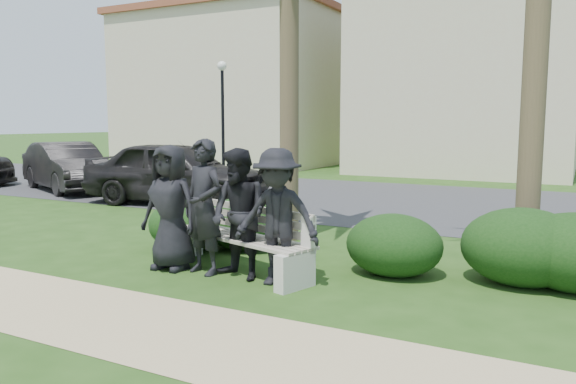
% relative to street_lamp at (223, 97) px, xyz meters
% --- Properties ---
extents(ground, '(160.00, 160.00, 0.00)m').
position_rel_street_lamp_xyz_m(ground, '(9.00, -12.00, -2.94)').
color(ground, '#224213').
rests_on(ground, ground).
extents(footpath, '(30.00, 1.60, 0.01)m').
position_rel_street_lamp_xyz_m(footpath, '(9.00, -13.80, -2.94)').
color(footpath, tan).
rests_on(footpath, ground).
extents(asphalt_street, '(160.00, 8.00, 0.01)m').
position_rel_street_lamp_xyz_m(asphalt_street, '(9.00, -4.00, -2.94)').
color(asphalt_street, '#2D2D30').
rests_on(asphalt_street, ground).
extents(stucco_bldg_left, '(10.40, 8.40, 7.30)m').
position_rel_street_lamp_xyz_m(stucco_bldg_left, '(-3.00, 6.00, 0.72)').
color(stucco_bldg_left, beige).
rests_on(stucco_bldg_left, ground).
extents(stucco_bldg_right, '(8.40, 8.40, 7.30)m').
position_rel_street_lamp_xyz_m(stucco_bldg_right, '(8.00, 6.00, 0.72)').
color(stucco_bldg_right, beige).
rests_on(stucco_bldg_right, ground).
extents(street_lamp, '(0.36, 0.36, 4.29)m').
position_rel_street_lamp_xyz_m(street_lamp, '(0.00, 0.00, 0.00)').
color(street_lamp, black).
rests_on(street_lamp, ground).
extents(park_bench, '(2.64, 1.26, 0.87)m').
position_rel_street_lamp_xyz_m(park_bench, '(8.12, -11.63, -2.55)').
color(park_bench, '#A09586').
rests_on(park_bench, ground).
extents(man_a, '(0.86, 0.59, 1.72)m').
position_rel_street_lamp_xyz_m(man_a, '(7.28, -11.95, -2.09)').
color(man_a, black).
rests_on(man_a, ground).
extents(man_b, '(0.73, 0.56, 1.80)m').
position_rel_street_lamp_xyz_m(man_b, '(7.82, -11.93, -2.04)').
color(man_b, black).
rests_on(man_b, ground).
extents(man_c, '(0.96, 0.82, 1.69)m').
position_rel_street_lamp_xyz_m(man_c, '(8.38, -11.92, -2.10)').
color(man_c, black).
rests_on(man_c, ground).
extents(man_d, '(1.17, 0.76, 1.71)m').
position_rel_street_lamp_xyz_m(man_d, '(8.94, -11.93, -2.09)').
color(man_d, black).
rests_on(man_d, ground).
extents(hedge_a, '(1.25, 1.04, 0.82)m').
position_rel_street_lamp_xyz_m(hedge_a, '(6.68, -10.88, -2.53)').
color(hedge_a, black).
rests_on(hedge_a, ground).
extents(hedge_b, '(1.30, 1.07, 0.85)m').
position_rel_street_lamp_xyz_m(hedge_b, '(7.46, -10.44, -2.52)').
color(hedge_b, black).
rests_on(hedge_b, ground).
extents(hedge_c, '(1.05, 0.86, 0.68)m').
position_rel_street_lamp_xyz_m(hedge_c, '(7.51, -10.31, -2.60)').
color(hedge_c, black).
rests_on(hedge_c, ground).
extents(hedge_d, '(1.29, 1.07, 0.84)m').
position_rel_street_lamp_xyz_m(hedge_d, '(10.08, -10.80, -2.52)').
color(hedge_d, black).
rests_on(hedge_d, ground).
extents(hedge_e, '(1.52, 1.26, 0.99)m').
position_rel_street_lamp_xyz_m(hedge_e, '(11.64, -10.47, -2.45)').
color(hedge_e, black).
rests_on(hedge_e, ground).
extents(car_a, '(4.83, 2.57, 1.56)m').
position_rel_street_lamp_xyz_m(car_a, '(3.36, -6.98, -2.16)').
color(car_a, black).
rests_on(car_a, ground).
extents(car_b, '(4.54, 3.08, 1.41)m').
position_rel_street_lamp_xyz_m(car_b, '(-1.19, -6.35, -2.24)').
color(car_b, black).
rests_on(car_b, ground).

